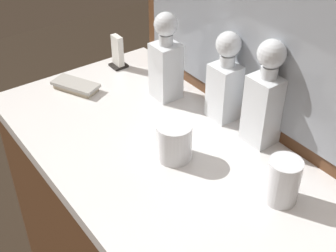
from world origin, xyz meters
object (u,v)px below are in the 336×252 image
crystal_decanter_center (225,85)px  silver_brush_far_left (76,86)px  crystal_tumbler_right (173,144)px  napkin_holder (118,54)px  crystal_tumbler_center (283,182)px  crystal_decanter_right (166,65)px  crystal_decanter_far_left (265,103)px

crystal_decanter_center → silver_brush_far_left: size_ratio=1.60×
crystal_tumbler_right → silver_brush_far_left: size_ratio=0.60×
napkin_holder → crystal_tumbler_center: bearing=-2.6°
crystal_tumbler_center → napkin_holder: bearing=177.4°
crystal_decanter_center → napkin_holder: bearing=-168.8°
crystal_decanter_right → crystal_tumbler_right: 0.30m
crystal_tumbler_center → silver_brush_far_left: (-0.70, -0.15, -0.04)m
crystal_decanter_center → silver_brush_far_left: (-0.38, -0.27, -0.09)m
crystal_decanter_center → napkin_holder: 0.44m
crystal_decanter_right → silver_brush_far_left: size_ratio=1.66×
crystal_decanter_center → crystal_decanter_far_left: crystal_decanter_far_left is taller
crystal_decanter_far_left → napkin_holder: crystal_decanter_far_left is taller
crystal_tumbler_center → crystal_tumbler_right: size_ratio=1.12×
silver_brush_far_left → napkin_holder: napkin_holder is taller
crystal_tumbler_right → napkin_holder: napkin_holder is taller
crystal_decanter_right → napkin_holder: crystal_decanter_right is taller
crystal_decanter_right → crystal_tumbler_center: 0.51m
crystal_decanter_right → crystal_tumbler_center: bearing=-5.8°
crystal_tumbler_center → napkin_holder: napkin_holder is taller
crystal_tumbler_center → napkin_holder: size_ratio=0.98×
crystal_decanter_right → crystal_decanter_far_left: bearing=12.6°
crystal_decanter_far_left → crystal_decanter_right: size_ratio=1.08×
crystal_decanter_center → crystal_decanter_far_left: size_ratio=0.90×
crystal_decanter_center → crystal_tumbler_right: size_ratio=2.65×
crystal_decanter_center → napkin_holder: crystal_decanter_center is taller
crystal_decanter_far_left → crystal_decanter_right: bearing=-167.4°
crystal_decanter_right → silver_brush_far_left: (-0.19, -0.20, -0.09)m
crystal_tumbler_center → crystal_tumbler_right: bearing=-157.6°
crystal_decanter_center → crystal_tumbler_center: size_ratio=2.36×
silver_brush_far_left → crystal_tumbler_right: bearing=5.7°
silver_brush_far_left → napkin_holder: (-0.05, 0.18, 0.03)m
crystal_decanter_center → crystal_decanter_right: (-0.18, -0.07, 0.00)m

